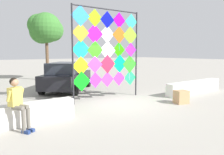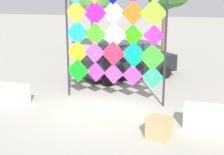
{
  "view_description": "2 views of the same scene",
  "coord_description": "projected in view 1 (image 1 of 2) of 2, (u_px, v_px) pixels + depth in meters",
  "views": [
    {
      "loc": [
        -5.72,
        -7.17,
        2.21
      ],
      "look_at": [
        -0.29,
        0.29,
        1.12
      ],
      "focal_mm": 34.7,
      "sensor_mm": 36.0,
      "label": 1
    },
    {
      "loc": [
        3.42,
        -8.75,
        3.39
      ],
      "look_at": [
        0.17,
        0.3,
        1.0
      ],
      "focal_mm": 49.61,
      "sensor_mm": 36.0,
      "label": 2
    }
  ],
  "objects": [
    {
      "name": "tree_far_right",
      "position": [
        45.0,
        29.0,
        16.65
      ],
      "size": [
        2.68,
        2.59,
        5.19
      ],
      "color": "brown",
      "rests_on": "ground"
    },
    {
      "name": "seated_vendor",
      "position": [
        18.0,
        100.0,
        5.98
      ],
      "size": [
        0.65,
        0.73,
        1.51
      ],
      "color": "#666056",
      "rests_on": "ground"
    },
    {
      "name": "ground",
      "position": [
        121.0,
        103.0,
        9.36
      ],
      "size": [
        120.0,
        120.0,
        0.0
      ],
      "primitive_type": "plane",
      "color": "#9E998E"
    },
    {
      "name": "cardboard_box_large",
      "position": [
        181.0,
        97.0,
        9.31
      ],
      "size": [
        0.64,
        0.57,
        0.57
      ],
      "primitive_type": "cube",
      "rotation": [
        0.0,
        0.0,
        -0.26
      ],
      "color": "tan",
      "rests_on": "ground"
    },
    {
      "name": "plaza_ledge_left",
      "position": [
        5.0,
        118.0,
        6.22
      ],
      "size": [
        4.18,
        0.44,
        0.66
      ],
      "primitive_type": "cube",
      "color": "silver",
      "rests_on": "ground"
    },
    {
      "name": "plaza_ledge_right",
      "position": [
        194.0,
        87.0,
        11.67
      ],
      "size": [
        4.18,
        0.44,
        0.66
      ],
      "primitive_type": "cube",
      "color": "silver",
      "rests_on": "ground"
    },
    {
      "name": "parked_car",
      "position": [
        67.0,
        76.0,
        12.39
      ],
      "size": [
        4.16,
        4.26,
        1.62
      ],
      "color": "black",
      "rests_on": "ground"
    },
    {
      "name": "kite_display_rack",
      "position": [
        107.0,
        48.0,
        9.85
      ],
      "size": [
        3.59,
        0.1,
        4.15
      ],
      "color": "#232328",
      "rests_on": "ground"
    }
  ]
}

